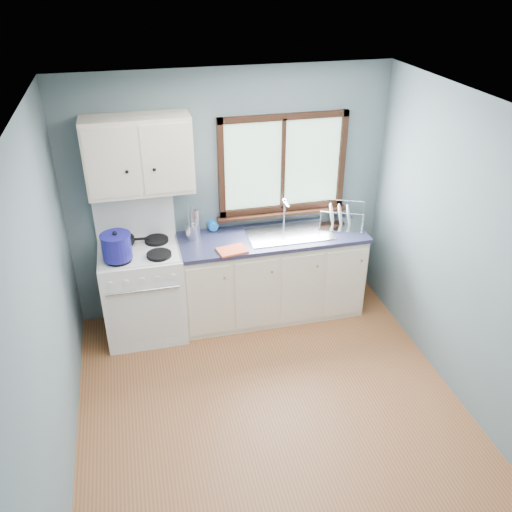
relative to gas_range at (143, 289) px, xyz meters
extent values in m
cube|color=#965A32|center=(0.95, -1.47, -0.50)|extent=(3.20, 3.60, 0.02)
cube|color=white|center=(0.95, -1.47, 2.02)|extent=(3.20, 3.60, 0.02)
cube|color=slate|center=(0.95, 0.34, 0.76)|extent=(3.20, 0.02, 2.50)
cube|color=slate|center=(-0.66, -1.47, 0.76)|extent=(0.02, 3.60, 2.50)
cube|color=slate|center=(2.56, -1.47, 0.76)|extent=(0.02, 3.60, 2.50)
cube|color=white|center=(0.00, -0.01, -0.03)|extent=(0.76, 0.65, 0.92)
cube|color=white|center=(0.00, 0.30, 0.65)|extent=(0.76, 0.05, 0.44)
cube|color=silver|center=(0.00, -0.01, 0.43)|extent=(0.72, 0.59, 0.01)
cylinder|color=black|center=(-0.18, -0.16, 0.45)|extent=(0.23, 0.23, 0.03)
cylinder|color=black|center=(0.18, -0.16, 0.45)|extent=(0.23, 0.23, 0.03)
cylinder|color=black|center=(-0.18, 0.14, 0.45)|extent=(0.23, 0.23, 0.03)
cylinder|color=black|center=(0.18, 0.14, 0.45)|extent=(0.23, 0.23, 0.03)
cylinder|color=silver|center=(0.00, -0.35, 0.21)|extent=(0.66, 0.02, 0.02)
cube|color=silver|center=(0.00, -0.33, -0.09)|extent=(0.66, 0.01, 0.55)
cube|color=beige|center=(1.31, 0.02, -0.05)|extent=(1.85, 0.60, 0.88)
cube|color=black|center=(1.31, 0.04, -0.45)|extent=(1.85, 0.54, 0.08)
cube|color=#1E203A|center=(1.31, 0.02, 0.41)|extent=(1.89, 0.64, 0.04)
cube|color=silver|center=(1.49, 0.02, 0.43)|extent=(0.84, 0.46, 0.01)
cube|color=silver|center=(1.29, 0.02, 0.36)|extent=(0.36, 0.40, 0.14)
cube|color=silver|center=(1.69, 0.02, 0.36)|extent=(0.36, 0.40, 0.14)
cylinder|color=silver|center=(1.49, 0.22, 0.57)|extent=(0.02, 0.02, 0.28)
cylinder|color=silver|center=(1.49, 0.15, 0.70)|extent=(0.02, 0.16, 0.02)
sphere|color=silver|center=(1.49, 0.22, 0.71)|extent=(0.04, 0.04, 0.04)
cube|color=#9EC6A8|center=(1.49, 0.32, 1.06)|extent=(1.22, 0.01, 0.92)
cube|color=black|center=(1.49, 0.30, 1.53)|extent=(1.30, 0.05, 0.06)
cube|color=black|center=(1.49, 0.30, 0.59)|extent=(1.30, 0.05, 0.06)
cube|color=black|center=(0.87, 0.30, 1.06)|extent=(0.06, 0.05, 1.00)
cube|color=black|center=(2.10, 0.30, 1.06)|extent=(0.06, 0.05, 1.00)
cube|color=black|center=(1.49, 0.30, 1.06)|extent=(0.03, 0.05, 0.92)
cube|color=black|center=(1.49, 0.27, 0.54)|extent=(1.36, 0.10, 0.03)
cube|color=beige|center=(0.10, 0.16, 1.31)|extent=(0.95, 0.32, 0.70)
cube|color=beige|center=(-0.14, -0.01, 1.31)|extent=(0.44, 0.01, 0.62)
cube|color=beige|center=(0.34, -0.01, 1.31)|extent=(0.44, 0.01, 0.62)
sphere|color=black|center=(-0.02, -0.02, 1.23)|extent=(0.03, 0.03, 0.03)
sphere|color=black|center=(0.22, -0.02, 1.23)|extent=(0.03, 0.03, 0.03)
cylinder|color=black|center=(-0.16, 0.13, 0.49)|extent=(0.28, 0.28, 0.05)
cube|color=black|center=(0.03, 0.12, 0.49)|extent=(0.15, 0.04, 0.02)
cylinder|color=navy|center=(-0.19, -0.16, 0.58)|extent=(0.35, 0.35, 0.22)
cylinder|color=navy|center=(-0.19, -0.16, 0.70)|extent=(0.36, 0.36, 0.02)
sphere|color=black|center=(-0.19, -0.16, 0.72)|extent=(0.05, 0.05, 0.04)
cylinder|color=silver|center=(0.53, 0.14, 0.50)|extent=(0.14, 0.14, 0.15)
cylinder|color=silver|center=(0.55, 0.15, 0.66)|extent=(0.01, 0.01, 0.22)
cylinder|color=silver|center=(0.50, 0.15, 0.68)|extent=(0.01, 0.01, 0.27)
cylinder|color=silver|center=(0.53, 0.12, 0.65)|extent=(0.01, 0.01, 0.20)
cylinder|color=silver|center=(0.59, 0.20, 0.56)|extent=(0.07, 0.07, 0.28)
imported|color=blue|center=(0.76, 0.22, 0.56)|extent=(0.11, 0.11, 0.28)
cube|color=#E25633|center=(0.86, -0.21, 0.44)|extent=(0.29, 0.23, 0.02)
cube|color=silver|center=(2.06, 0.07, 0.43)|extent=(0.55, 0.49, 0.02)
cylinder|color=silver|center=(1.80, 0.01, 0.53)|extent=(0.01, 0.01, 0.21)
cylinder|color=silver|center=(2.19, -0.16, 0.53)|extent=(0.01, 0.01, 0.21)
cylinder|color=silver|center=(1.93, 0.30, 0.53)|extent=(0.01, 0.01, 0.21)
cylinder|color=silver|center=(2.32, 0.13, 0.53)|extent=(0.01, 0.01, 0.21)
cylinder|color=silver|center=(2.00, -0.08, 0.64)|extent=(0.39, 0.18, 0.01)
cylinder|color=silver|center=(2.13, 0.21, 0.64)|extent=(0.39, 0.18, 0.01)
cylinder|color=white|center=(1.96, 0.11, 0.54)|extent=(0.15, 0.24, 0.23)
cylinder|color=white|center=(2.04, 0.08, 0.54)|extent=(0.15, 0.24, 0.23)
cylinder|color=white|center=(2.12, 0.04, 0.54)|extent=(0.15, 0.24, 0.23)
camera|label=1|loc=(0.03, -4.60, 2.89)|focal=38.00mm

